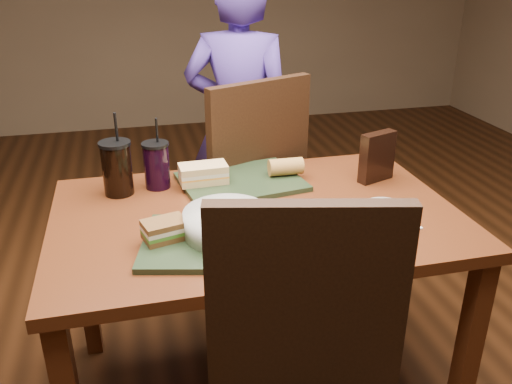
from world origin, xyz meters
TOP-DOWN VIEW (x-y plane):
  - dining_table at (0.00, 0.00)m, footprint 1.30×0.85m
  - chair_far at (0.12, 0.56)m, footprint 0.60×0.62m
  - diner at (0.16, 0.99)m, footprint 0.63×0.52m
  - tray_near at (-0.16, -0.18)m, footprint 0.48×0.41m
  - tray_far at (0.00, 0.23)m, footprint 0.46×0.38m
  - salad_bowl at (-0.13, -0.16)m, footprint 0.25×0.25m
  - soup_bowl at (0.37, -0.17)m, footprint 0.20×0.20m
  - sandwich_near at (-0.30, -0.14)m, footprint 0.14×0.11m
  - sandwich_far at (-0.13, 0.24)m, footprint 0.17×0.10m
  - baguette_near at (-0.04, -0.29)m, footprint 0.13×0.11m
  - baguette_far at (0.17, 0.24)m, footprint 0.13×0.07m
  - cup_cola at (-0.43, 0.25)m, footprint 0.11×0.11m
  - cup_berry at (-0.29, 0.28)m, footprint 0.10×0.10m
  - chip_bag at (0.49, 0.15)m, footprint 0.15×0.09m

SIDE VIEW (x-z plane):
  - chair_far at x=0.12m, z-range 0.06..1.13m
  - dining_table at x=0.00m, z-range 0.28..1.03m
  - diner at x=0.16m, z-range 0.00..1.48m
  - tray_near at x=-0.16m, z-range 0.75..0.77m
  - tray_far at x=0.00m, z-range 0.75..0.77m
  - soup_bowl at x=0.37m, z-range 0.75..0.82m
  - sandwich_near at x=-0.30m, z-range 0.77..0.83m
  - baguette_near at x=-0.04m, z-range 0.77..0.83m
  - baguette_far at x=0.17m, z-range 0.77..0.83m
  - sandwich_far at x=-0.13m, z-range 0.77..0.84m
  - salad_bowl at x=-0.13m, z-range 0.77..0.85m
  - cup_berry at x=-0.29m, z-range 0.71..0.96m
  - chip_bag at x=0.49m, z-range 0.75..0.93m
  - cup_cola at x=-0.43m, z-range 0.70..0.99m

